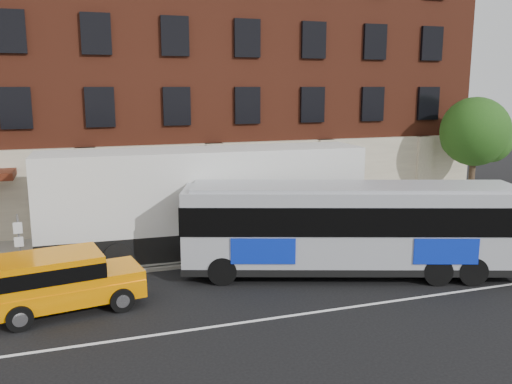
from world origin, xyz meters
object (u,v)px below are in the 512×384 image
object	(u,v)px
city_bus	(352,225)
shipping_container	(205,202)
sign_pole	(19,244)
yellow_suv	(59,279)
street_tree	(476,134)

from	to	relation	value
city_bus	shipping_container	distance (m)	6.24
sign_pole	yellow_suv	world-z (taller)	sign_pole
sign_pole	city_bus	bearing A→B (deg)	-13.87
street_tree	yellow_suv	xyz separation A→B (m)	(-20.72, -6.35, -3.35)
shipping_container	yellow_suv	bearing A→B (deg)	-141.80
yellow_suv	shipping_container	xyz separation A→B (m)	(5.68, 4.47, 1.11)
street_tree	sign_pole	bearing A→B (deg)	-171.39
shipping_container	street_tree	bearing A→B (deg)	7.14
sign_pole	yellow_suv	size ratio (longest dim) A/B	0.51
city_bus	shipping_container	xyz separation A→B (m)	(-4.51, 4.30, 0.30)
yellow_suv	shipping_container	world-z (taller)	shipping_container
street_tree	shipping_container	xyz separation A→B (m)	(-15.04, -1.88, -2.24)
street_tree	yellow_suv	world-z (taller)	street_tree
sign_pole	yellow_suv	distance (m)	3.32
sign_pole	city_bus	xyz separation A→B (m)	(11.51, -2.84, 0.41)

